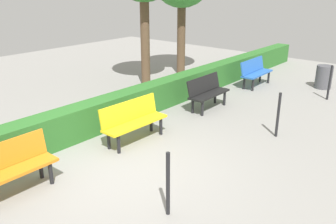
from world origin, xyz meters
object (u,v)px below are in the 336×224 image
Objects in this scene: bench_blue at (255,71)px; bench_orange at (12,166)px; bench_yellow at (133,119)px; bench_black at (207,91)px; trash_bin at (324,77)px.

bench_orange reaches higher than bench_blue.
bench_black is at bearing -179.21° from bench_yellow.
bench_blue reaches higher than trash_bin.
bench_orange reaches higher than trash_bin.
bench_black is 5.36m from bench_orange.
bench_black is 1.02× the size of bench_orange.
bench_blue is 8.20m from bench_orange.
bench_yellow is at bearing -1.21° from bench_black.
bench_orange is at bearing -1.24° from bench_black.
bench_blue is 0.94× the size of bench_yellow.
bench_blue and bench_black have the same top height.
bench_black is at bearing -23.17° from trash_bin.
bench_yellow is 6.92m from trash_bin.
bench_black reaches higher than trash_bin.
bench_yellow is 1.13× the size of bench_orange.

